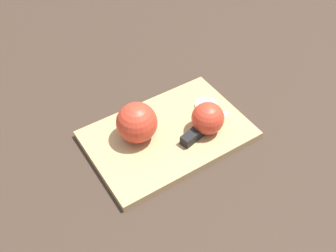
{
  "coord_description": "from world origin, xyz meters",
  "views": [
    {
      "loc": [
        -0.22,
        -0.53,
        0.64
      ],
      "look_at": [
        0.0,
        0.0,
        0.04
      ],
      "focal_mm": 42.0,
      "sensor_mm": 36.0,
      "label": 1
    }
  ],
  "objects": [
    {
      "name": "apple_slice",
      "position": [
        0.11,
        0.04,
        0.02
      ],
      "size": [
        0.05,
        0.05,
        0.01
      ],
      "color": "beige",
      "rests_on": "cutting_board"
    },
    {
      "name": "ground_plane",
      "position": [
        0.0,
        0.0,
        0.0
      ],
      "size": [
        4.0,
        4.0,
        0.0
      ],
      "primitive_type": "plane",
      "color": "#38281E"
    },
    {
      "name": "cutting_board",
      "position": [
        0.0,
        0.0,
        0.01
      ],
      "size": [
        0.38,
        0.29,
        0.02
      ],
      "color": "tan",
      "rests_on": "ground_plane"
    },
    {
      "name": "knife",
      "position": [
        0.05,
        -0.04,
        0.03
      ],
      "size": [
        0.14,
        0.07,
        0.02
      ],
      "rotation": [
        0.0,
        0.0,
        0.4
      ],
      "color": "silver",
      "rests_on": "cutting_board"
    },
    {
      "name": "apple_half_right",
      "position": [
        0.08,
        -0.02,
        0.05
      ],
      "size": [
        0.07,
        0.07,
        0.07
      ],
      "rotation": [
        0.0,
        0.0,
        0.79
      ],
      "color": "red",
      "rests_on": "cutting_board"
    },
    {
      "name": "apple_half_left",
      "position": [
        -0.06,
        0.01,
        0.06
      ],
      "size": [
        0.09,
        0.09,
        0.09
      ],
      "rotation": [
        0.0,
        0.0,
        3.66
      ],
      "color": "red",
      "rests_on": "cutting_board"
    }
  ]
}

